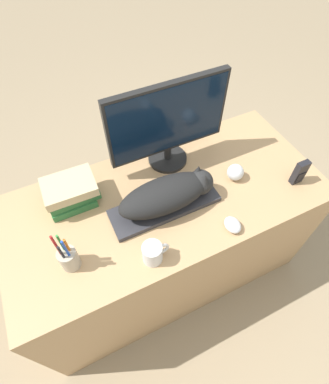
{
  "coord_description": "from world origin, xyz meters",
  "views": [
    {
      "loc": [
        -0.35,
        -0.37,
        1.79
      ],
      "look_at": [
        -0.02,
        0.32,
        0.78
      ],
      "focal_mm": 28.0,
      "sensor_mm": 36.0,
      "label": 1
    }
  ],
  "objects_px": {
    "coffee_mug": "(153,253)",
    "pen_cup": "(69,258)",
    "keyboard": "(165,206)",
    "baseball": "(235,172)",
    "cat": "(170,193)",
    "monitor": "(168,122)",
    "book_stack": "(71,193)",
    "computer_mouse": "(233,225)",
    "phone": "(300,172)"
  },
  "relations": [
    {
      "from": "keyboard",
      "to": "monitor",
      "type": "bearing_deg",
      "value": 61.13
    },
    {
      "from": "cat",
      "to": "baseball",
      "type": "xyz_separation_m",
      "value": [
        0.34,
        0.01,
        -0.05
      ]
    },
    {
      "from": "pen_cup",
      "to": "monitor",
      "type": "bearing_deg",
      "value": 30.19
    },
    {
      "from": "coffee_mug",
      "to": "phone",
      "type": "distance_m",
      "value": 0.75
    },
    {
      "from": "baseball",
      "to": "computer_mouse",
      "type": "bearing_deg",
      "value": -125.57
    },
    {
      "from": "monitor",
      "to": "keyboard",
      "type": "bearing_deg",
      "value": -118.87
    },
    {
      "from": "cat",
      "to": "coffee_mug",
      "type": "distance_m",
      "value": 0.26
    },
    {
      "from": "keyboard",
      "to": "baseball",
      "type": "height_order",
      "value": "baseball"
    },
    {
      "from": "keyboard",
      "to": "phone",
      "type": "bearing_deg",
      "value": -12.2
    },
    {
      "from": "keyboard",
      "to": "coffee_mug",
      "type": "height_order",
      "value": "coffee_mug"
    },
    {
      "from": "cat",
      "to": "book_stack",
      "type": "relative_size",
      "value": 1.95
    },
    {
      "from": "cat",
      "to": "baseball",
      "type": "relative_size",
      "value": 5.53
    },
    {
      "from": "coffee_mug",
      "to": "computer_mouse",
      "type": "bearing_deg",
      "value": -2.76
    },
    {
      "from": "keyboard",
      "to": "monitor",
      "type": "height_order",
      "value": "monitor"
    },
    {
      "from": "phone",
      "to": "book_stack",
      "type": "relative_size",
      "value": 0.57
    },
    {
      "from": "cat",
      "to": "coffee_mug",
      "type": "relative_size",
      "value": 3.92
    },
    {
      "from": "phone",
      "to": "coffee_mug",
      "type": "bearing_deg",
      "value": -175.16
    },
    {
      "from": "computer_mouse",
      "to": "phone",
      "type": "relative_size",
      "value": 0.66
    },
    {
      "from": "cat",
      "to": "baseball",
      "type": "bearing_deg",
      "value": 1.67
    },
    {
      "from": "computer_mouse",
      "to": "pen_cup",
      "type": "xyz_separation_m",
      "value": [
        -0.63,
        0.13,
        0.03
      ]
    },
    {
      "from": "keyboard",
      "to": "baseball",
      "type": "xyz_separation_m",
      "value": [
        0.36,
        0.01,
        0.03
      ]
    },
    {
      "from": "computer_mouse",
      "to": "book_stack",
      "type": "bearing_deg",
      "value": 143.37
    },
    {
      "from": "baseball",
      "to": "cat",
      "type": "bearing_deg",
      "value": -178.33
    },
    {
      "from": "computer_mouse",
      "to": "book_stack",
      "type": "xyz_separation_m",
      "value": [
        -0.55,
        0.41,
        0.04
      ]
    },
    {
      "from": "baseball",
      "to": "phone",
      "type": "distance_m",
      "value": 0.28
    },
    {
      "from": "keyboard",
      "to": "baseball",
      "type": "bearing_deg",
      "value": 1.56
    },
    {
      "from": "coffee_mug",
      "to": "pen_cup",
      "type": "relative_size",
      "value": 0.5
    },
    {
      "from": "coffee_mug",
      "to": "phone",
      "type": "relative_size",
      "value": 0.87
    },
    {
      "from": "baseball",
      "to": "pen_cup",
      "type": "bearing_deg",
      "value": -173.33
    },
    {
      "from": "coffee_mug",
      "to": "book_stack",
      "type": "relative_size",
      "value": 0.5
    },
    {
      "from": "monitor",
      "to": "baseball",
      "type": "relative_size",
      "value": 7.16
    },
    {
      "from": "coffee_mug",
      "to": "baseball",
      "type": "relative_size",
      "value": 1.41
    },
    {
      "from": "cat",
      "to": "book_stack",
      "type": "bearing_deg",
      "value": 151.86
    },
    {
      "from": "keyboard",
      "to": "computer_mouse",
      "type": "xyz_separation_m",
      "value": [
        0.2,
        -0.21,
        0.01
      ]
    },
    {
      "from": "cat",
      "to": "computer_mouse",
      "type": "distance_m",
      "value": 0.28
    },
    {
      "from": "cat",
      "to": "pen_cup",
      "type": "height_order",
      "value": "pen_cup"
    },
    {
      "from": "computer_mouse",
      "to": "baseball",
      "type": "xyz_separation_m",
      "value": [
        0.16,
        0.22,
        0.02
      ]
    },
    {
      "from": "phone",
      "to": "cat",
      "type": "bearing_deg",
      "value": 167.3
    },
    {
      "from": "monitor",
      "to": "computer_mouse",
      "type": "xyz_separation_m",
      "value": [
        0.07,
        -0.45,
        -0.21
      ]
    },
    {
      "from": "monitor",
      "to": "baseball",
      "type": "xyz_separation_m",
      "value": [
        0.23,
        -0.23,
        -0.19
      ]
    },
    {
      "from": "baseball",
      "to": "keyboard",
      "type": "bearing_deg",
      "value": -178.44
    },
    {
      "from": "coffee_mug",
      "to": "baseball",
      "type": "xyz_separation_m",
      "value": [
        0.5,
        0.2,
        -0.01
      ]
    },
    {
      "from": "pen_cup",
      "to": "phone",
      "type": "distance_m",
      "value": 1.03
    },
    {
      "from": "cat",
      "to": "phone",
      "type": "relative_size",
      "value": 3.42
    },
    {
      "from": "book_stack",
      "to": "cat",
      "type": "bearing_deg",
      "value": -28.14
    },
    {
      "from": "monitor",
      "to": "book_stack",
      "type": "bearing_deg",
      "value": -174.14
    },
    {
      "from": "monitor",
      "to": "computer_mouse",
      "type": "distance_m",
      "value": 0.51
    },
    {
      "from": "computer_mouse",
      "to": "baseball",
      "type": "bearing_deg",
      "value": 54.43
    },
    {
      "from": "computer_mouse",
      "to": "keyboard",
      "type": "bearing_deg",
      "value": 134.24
    },
    {
      "from": "baseball",
      "to": "phone",
      "type": "relative_size",
      "value": 0.62
    }
  ]
}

